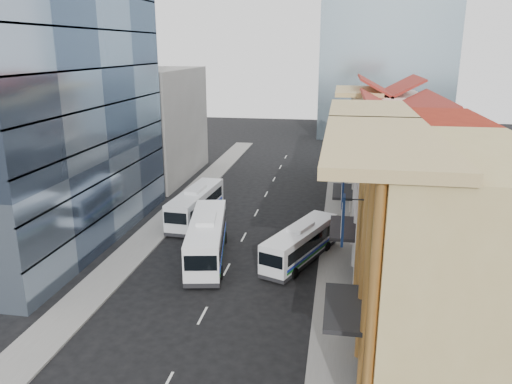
% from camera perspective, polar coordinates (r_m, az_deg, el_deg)
% --- Properties ---
extents(sidewalk_right, '(3.00, 90.00, 0.15)m').
position_cam_1_polar(sidewalk_right, '(44.81, 9.37, -5.67)').
color(sidewalk_right, slate).
rests_on(sidewalk_right, ground).
extents(sidewalk_left, '(3.00, 90.00, 0.15)m').
position_cam_1_polar(sidewalk_left, '(47.80, -11.51, -4.37)').
color(sidewalk_left, slate).
rests_on(sidewalk_left, ground).
extents(shophouse_tan, '(8.00, 14.00, 12.00)m').
position_cam_1_polar(shophouse_tan, '(27.46, 21.23, -7.71)').
color(shophouse_tan, tan).
rests_on(shophouse_tan, ground).
extents(shophouse_red, '(8.00, 10.00, 12.00)m').
position_cam_1_polar(shophouse_red, '(38.60, 17.88, -0.56)').
color(shophouse_red, maroon).
rests_on(shophouse_red, ground).
extents(shophouse_cream_near, '(8.00, 9.00, 10.00)m').
position_cam_1_polar(shophouse_cream_near, '(47.94, 16.27, 1.54)').
color(shophouse_cream_near, silver).
rests_on(shophouse_cream_near, ground).
extents(shophouse_cream_mid, '(8.00, 9.00, 10.00)m').
position_cam_1_polar(shophouse_cream_mid, '(56.65, 15.31, 3.81)').
color(shophouse_cream_mid, silver).
rests_on(shophouse_cream_mid, ground).
extents(shophouse_cream_far, '(8.00, 12.00, 11.00)m').
position_cam_1_polar(shophouse_cream_far, '(66.83, 14.52, 6.13)').
color(shophouse_cream_far, silver).
rests_on(shophouse_cream_far, ground).
extents(office_tower, '(12.00, 26.00, 30.00)m').
position_cam_1_polar(office_tower, '(46.13, -24.13, 12.85)').
color(office_tower, '#43536B').
rests_on(office_tower, ground).
extents(office_block_far, '(10.00, 18.00, 14.00)m').
position_cam_1_polar(office_block_far, '(66.90, -11.82, 7.62)').
color(office_block_far, gray).
rests_on(office_block_far, ground).
extents(bus_left_near, '(4.70, 11.69, 3.66)m').
position_cam_1_polar(bus_left_near, '(40.60, -5.63, -5.23)').
color(bus_left_near, white).
rests_on(bus_left_near, ground).
extents(bus_left_far, '(3.23, 10.70, 3.38)m').
position_cam_1_polar(bus_left_far, '(49.63, -6.87, -1.40)').
color(bus_left_far, silver).
rests_on(bus_left_far, ground).
extents(bus_right, '(5.72, 9.80, 3.10)m').
position_cam_1_polar(bus_right, '(40.30, 5.11, -5.81)').
color(bus_right, white).
rests_on(bus_right, ground).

